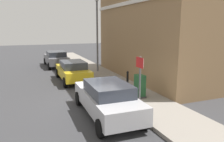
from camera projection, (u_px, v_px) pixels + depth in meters
ground at (99, 101)px, 11.18m from camera, size 80.00×80.00×0.00m
sidewalk at (98, 74)px, 17.35m from camera, size 2.45×30.00×0.15m
corner_building at (174, 14)px, 15.93m from camera, size 7.63×10.79×9.23m
car_silver at (107, 98)px, 9.11m from camera, size 1.92×4.53×1.46m
car_yellow at (73, 71)px, 15.12m from camera, size 1.83×4.11×1.40m
car_grey at (56, 58)px, 20.94m from camera, size 1.96×4.33×1.45m
utility_cabinet at (140, 87)px, 11.19m from camera, size 0.46×0.61×1.15m
bollard_near_cabinet at (128, 79)px, 12.70m from camera, size 0.14×0.14×1.04m
street_sign at (140, 75)px, 9.30m from camera, size 0.08×0.60×2.30m
lamppost at (97, 32)px, 17.45m from camera, size 0.20×0.44×5.72m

